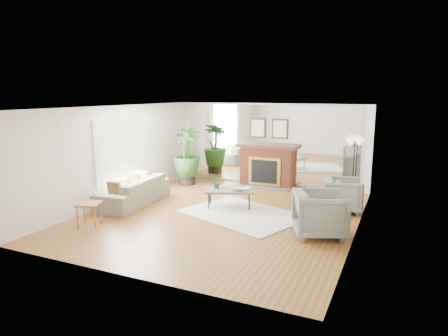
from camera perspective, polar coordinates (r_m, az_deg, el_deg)
The scene contains 18 objects.
ground at distance 9.41m, azimuth -0.31°, elevation -6.71°, with size 7.00×7.00×0.00m, color brown.
wall_left at distance 10.70m, azimuth -15.04°, elevation 1.92°, with size 0.02×7.00×2.50m, color silver.
wall_right at distance 8.35m, azimuth 18.68°, elevation -0.70°, with size 0.02×7.00×2.50m, color silver.
wall_back at distance 12.34m, azimuth 6.46°, elevation 3.35°, with size 6.00×0.02×2.50m, color silver.
mirror_panel at distance 12.32m, azimuth 6.44°, elevation 3.34°, with size 5.40×0.04×2.40m, color silver.
window_panel at distance 10.98m, azimuth -13.63°, elevation 2.73°, with size 0.04×2.40×1.50m, color #B2E09E.
fireplace at distance 12.21m, azimuth 6.07°, elevation 0.48°, with size 1.85×0.83×2.05m.
area_rug at distance 9.42m, azimuth 2.68°, elevation -6.62°, with size 2.66×1.90×0.03m, color silver.
coffee_table at distance 9.89m, azimuth 0.77°, elevation -3.25°, with size 1.35×1.08×0.47m.
sofa at distance 10.49m, azimuth -12.77°, elevation -3.23°, with size 2.32×0.91×0.68m, color gray.
armchair_back at distance 10.02m, azimuth 16.63°, elevation -3.69°, with size 0.86×0.89×0.81m, color slate.
armchair_front at distance 8.20m, azimuth 13.54°, elevation -6.38°, with size 0.96×0.99×0.90m, color slate.
side_table at distance 8.95m, azimuth -18.73°, elevation -5.26°, with size 0.60×0.60×0.53m.
potted_ficus at distance 12.35m, azimuth -5.36°, elevation 1.91°, with size 0.90×0.90×1.75m.
floor_lamp at distance 11.42m, azimuth 18.16°, elevation 2.87°, with size 0.52×0.29×1.60m.
tabletop_plant at distance 9.92m, azimuth -1.02°, elevation -2.07°, with size 0.27×0.24×0.30m, color #356625.
fruit_bowl at distance 9.71m, azimuth 1.83°, elevation -3.07°, with size 0.26×0.26×0.07m, color #9C703E.
book at distance 9.97m, azimuth 2.51°, elevation -2.84°, with size 0.22×0.30×0.02m, color #9C703E.
Camera 1 is at (3.75, -8.16, 2.82)m, focal length 32.00 mm.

